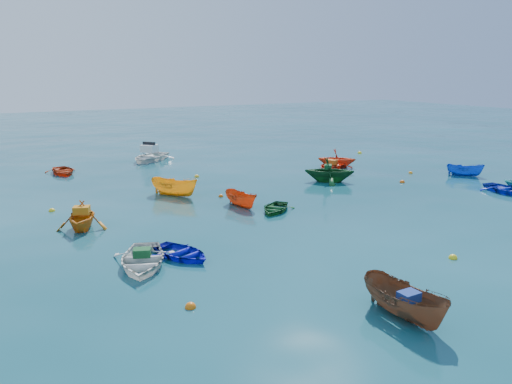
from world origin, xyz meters
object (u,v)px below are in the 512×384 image
dinghy_white_near (143,266)px  dinghy_blue_se (506,193)px  motorboat_white (150,161)px  dinghy_blue_sw (182,257)px

dinghy_white_near → dinghy_blue_se: (23.19, 0.83, 0.00)m
dinghy_blue_se → motorboat_white: motorboat_white is taller
dinghy_blue_se → dinghy_white_near: bearing=-170.2°
dinghy_blue_sw → dinghy_white_near: 1.68m
motorboat_white → dinghy_blue_se: bearing=-5.0°
dinghy_white_near → motorboat_white: motorboat_white is taller
dinghy_blue_se → motorboat_white: 26.91m
motorboat_white → dinghy_blue_sw: bearing=-55.3°
dinghy_blue_sw → dinghy_blue_se: size_ratio=0.89×
dinghy_white_near → dinghy_blue_se: 23.20m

